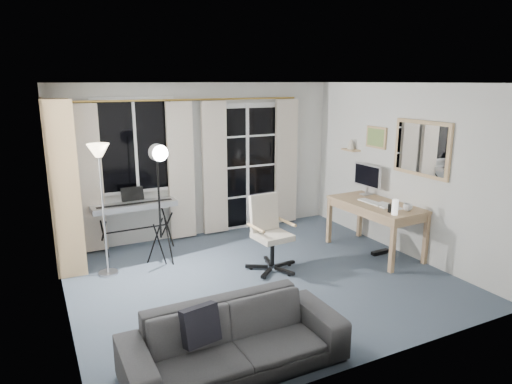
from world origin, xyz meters
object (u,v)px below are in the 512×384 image
desk (376,209)px  keyboard_piano (135,207)px  studio_light (159,167)px  bookshelf (60,189)px  mug (408,206)px  torchiere_lamp (100,171)px  sofa (234,330)px  monitor (367,177)px  office_chair (268,226)px

desk → keyboard_piano: bearing=149.4°
studio_light → keyboard_piano: bearing=96.7°
bookshelf → keyboard_piano: 1.05m
mug → bookshelf: bearing=153.8°
torchiere_lamp → sofa: torchiere_lamp is taller
desk → monitor: (0.20, 0.45, 0.37)m
bookshelf → mug: (4.11, -2.02, -0.25)m
studio_light → office_chair: (1.22, -0.69, -0.76)m
monitor → mug: bearing=-98.3°
keyboard_piano → mug: size_ratio=9.94×
torchiere_lamp → monitor: 3.81m
torchiere_lamp → sofa: bearing=-75.7°
studio_light → torchiere_lamp: bearing=169.1°
keyboard_piano → monitor: 3.47m
studio_light → desk: studio_light is taller
studio_light → desk: size_ratio=1.19×
torchiere_lamp → keyboard_piano: size_ratio=1.40×
office_chair → desk: size_ratio=0.70×
desk → sofa: 3.35m
office_chair → keyboard_piano: bearing=130.0°
torchiere_lamp → studio_light: torchiere_lamp is taller
keyboard_piano → desk: bearing=-29.6°
torchiere_lamp → keyboard_piano: torchiere_lamp is taller
bookshelf → sofa: bearing=-69.3°
office_chair → monitor: size_ratio=1.85×
torchiere_lamp → desk: torchiere_lamp is taller
office_chair → mug: bearing=-27.2°
monitor → torchiere_lamp: bearing=170.2°
torchiere_lamp → keyboard_piano: bearing=52.8°
bookshelf → keyboard_piano: bearing=7.6°
desk → monitor: monitor is taller
sofa → office_chair: bearing=54.8°
torchiere_lamp → desk: 3.76m
studio_light → mug: (2.95, -1.40, -0.54)m
keyboard_piano → desk: (3.05, -1.63, -0.01)m
desk → sofa: (-2.92, -1.62, -0.28)m
torchiere_lamp → sofa: size_ratio=0.89×
desk → torchiere_lamp: bearing=162.8°
studio_light → desk: (2.85, -0.90, -0.70)m
bookshelf → torchiere_lamp: size_ratio=1.31×
keyboard_piano → sofa: keyboard_piano is taller
torchiere_lamp → mug: 3.98m
desk → office_chair: bearing=170.2°
torchiere_lamp → studio_light: 0.72m
torchiere_lamp → keyboard_piano: 1.11m
office_chair → desk: (1.63, -0.21, 0.07)m
torchiere_lamp → sofa: 2.81m
keyboard_piano → bookshelf: bearing=-175.5°
desk → mug: 0.53m
sofa → monitor: bearing=33.6°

